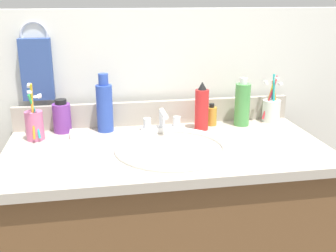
{
  "coord_description": "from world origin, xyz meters",
  "views": [
    {
      "loc": [
        -0.22,
        -1.24,
        1.35
      ],
      "look_at": [
        0.0,
        0.0,
        0.94
      ],
      "focal_mm": 43.64,
      "sensor_mm": 36.0,
      "label": 1
    }
  ],
  "objects_px": {
    "faucet": "(162,123)",
    "bottle_oil_amber": "(211,116)",
    "hand_towel": "(37,70)",
    "bottle_toner_green": "(242,104)",
    "bottle_spray_red": "(202,108)",
    "soap_bar": "(79,134)",
    "bottle_shampoo_blue": "(105,106)",
    "cup_pink": "(34,124)",
    "bottle_cream_purple": "(62,117)",
    "cup_white_ceramic": "(271,109)"
  },
  "relations": [
    {
      "from": "bottle_spray_red",
      "to": "bottle_cream_purple",
      "type": "bearing_deg",
      "value": 173.36
    },
    {
      "from": "bottle_shampoo_blue",
      "to": "cup_pink",
      "type": "relative_size",
      "value": 1.07
    },
    {
      "from": "cup_pink",
      "to": "cup_white_ceramic",
      "type": "distance_m",
      "value": 0.88
    },
    {
      "from": "bottle_shampoo_blue",
      "to": "bottle_toner_green",
      "type": "distance_m",
      "value": 0.51
    },
    {
      "from": "faucet",
      "to": "bottle_toner_green",
      "type": "height_order",
      "value": "bottle_toner_green"
    },
    {
      "from": "faucet",
      "to": "bottle_shampoo_blue",
      "type": "distance_m",
      "value": 0.22
    },
    {
      "from": "bottle_oil_amber",
      "to": "bottle_toner_green",
      "type": "height_order",
      "value": "bottle_toner_green"
    },
    {
      "from": "cup_pink",
      "to": "hand_towel",
      "type": "bearing_deg",
      "value": 86.69
    },
    {
      "from": "bottle_spray_red",
      "to": "soap_bar",
      "type": "bearing_deg",
      "value": -178.81
    },
    {
      "from": "bottle_cream_purple",
      "to": "bottle_oil_amber",
      "type": "distance_m",
      "value": 0.55
    },
    {
      "from": "bottle_spray_red",
      "to": "cup_white_ceramic",
      "type": "relative_size",
      "value": 0.95
    },
    {
      "from": "bottle_shampoo_blue",
      "to": "cup_white_ceramic",
      "type": "bearing_deg",
      "value": 0.73
    },
    {
      "from": "bottle_spray_red",
      "to": "bottle_toner_green",
      "type": "bearing_deg",
      "value": 8.57
    },
    {
      "from": "soap_bar",
      "to": "bottle_oil_amber",
      "type": "bearing_deg",
      "value": 6.31
    },
    {
      "from": "bottle_oil_amber",
      "to": "soap_bar",
      "type": "height_order",
      "value": "bottle_oil_amber"
    },
    {
      "from": "bottle_spray_red",
      "to": "bottle_toner_green",
      "type": "xyz_separation_m",
      "value": [
        0.16,
        0.02,
        0.0
      ]
    },
    {
      "from": "bottle_cream_purple",
      "to": "soap_bar",
      "type": "height_order",
      "value": "bottle_cream_purple"
    },
    {
      "from": "bottle_cream_purple",
      "to": "cup_white_ceramic",
      "type": "height_order",
      "value": "cup_white_ceramic"
    },
    {
      "from": "bottle_cream_purple",
      "to": "bottle_toner_green",
      "type": "bearing_deg",
      "value": -2.91
    },
    {
      "from": "hand_towel",
      "to": "cup_pink",
      "type": "relative_size",
      "value": 1.12
    },
    {
      "from": "cup_pink",
      "to": "soap_bar",
      "type": "bearing_deg",
      "value": -0.03
    },
    {
      "from": "hand_towel",
      "to": "faucet",
      "type": "bearing_deg",
      "value": -13.78
    },
    {
      "from": "hand_towel",
      "to": "bottle_shampoo_blue",
      "type": "distance_m",
      "value": 0.27
    },
    {
      "from": "bottle_spray_red",
      "to": "cup_white_ceramic",
      "type": "distance_m",
      "value": 0.3
    },
    {
      "from": "bottle_shampoo_blue",
      "to": "hand_towel",
      "type": "bearing_deg",
      "value": 162.03
    },
    {
      "from": "bottle_toner_green",
      "to": "soap_bar",
      "type": "distance_m",
      "value": 0.61
    },
    {
      "from": "bottle_spray_red",
      "to": "bottle_shampoo_blue",
      "type": "bearing_deg",
      "value": 172.98
    },
    {
      "from": "bottle_toner_green",
      "to": "cup_pink",
      "type": "relative_size",
      "value": 0.93
    },
    {
      "from": "faucet",
      "to": "cup_white_ceramic",
      "type": "bearing_deg",
      "value": 5.24
    },
    {
      "from": "bottle_cream_purple",
      "to": "bottle_shampoo_blue",
      "type": "height_order",
      "value": "bottle_shampoo_blue"
    },
    {
      "from": "bottle_oil_amber",
      "to": "bottle_shampoo_blue",
      "type": "height_order",
      "value": "bottle_shampoo_blue"
    },
    {
      "from": "faucet",
      "to": "bottle_oil_amber",
      "type": "bearing_deg",
      "value": 9.99
    },
    {
      "from": "hand_towel",
      "to": "faucet",
      "type": "distance_m",
      "value": 0.49
    },
    {
      "from": "bottle_cream_purple",
      "to": "bottle_oil_amber",
      "type": "relative_size",
      "value": 1.45
    },
    {
      "from": "cup_white_ceramic",
      "to": "hand_towel",
      "type": "bearing_deg",
      "value": 175.62
    },
    {
      "from": "hand_towel",
      "to": "bottle_cream_purple",
      "type": "xyz_separation_m",
      "value": [
        0.08,
        -0.06,
        -0.16
      ]
    },
    {
      "from": "faucet",
      "to": "bottle_shampoo_blue",
      "type": "bearing_deg",
      "value": 171.15
    },
    {
      "from": "faucet",
      "to": "bottle_oil_amber",
      "type": "xyz_separation_m",
      "value": [
        0.19,
        0.03,
        0.01
      ]
    },
    {
      "from": "cup_pink",
      "to": "bottle_spray_red",
      "type": "bearing_deg",
      "value": 0.88
    },
    {
      "from": "faucet",
      "to": "cup_pink",
      "type": "relative_size",
      "value": 0.81
    },
    {
      "from": "bottle_cream_purple",
      "to": "bottle_toner_green",
      "type": "relative_size",
      "value": 0.66
    },
    {
      "from": "bottle_spray_red",
      "to": "cup_pink",
      "type": "height_order",
      "value": "cup_pink"
    },
    {
      "from": "bottle_oil_amber",
      "to": "bottle_toner_green",
      "type": "bearing_deg",
      "value": -10.36
    },
    {
      "from": "bottle_spray_red",
      "to": "cup_white_ceramic",
      "type": "height_order",
      "value": "cup_white_ceramic"
    },
    {
      "from": "hand_towel",
      "to": "bottle_toner_green",
      "type": "distance_m",
      "value": 0.76
    },
    {
      "from": "cup_pink",
      "to": "cup_white_ceramic",
      "type": "bearing_deg",
      "value": 3.9
    },
    {
      "from": "bottle_spray_red",
      "to": "soap_bar",
      "type": "xyz_separation_m",
      "value": [
        -0.44,
        -0.01,
        -0.07
      ]
    },
    {
      "from": "bottle_spray_red",
      "to": "bottle_toner_green",
      "type": "distance_m",
      "value": 0.17
    },
    {
      "from": "hand_towel",
      "to": "cup_pink",
      "type": "height_order",
      "value": "hand_towel"
    },
    {
      "from": "bottle_cream_purple",
      "to": "cup_white_ceramic",
      "type": "xyz_separation_m",
      "value": [
        0.8,
        -0.01,
        -0.01
      ]
    }
  ]
}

